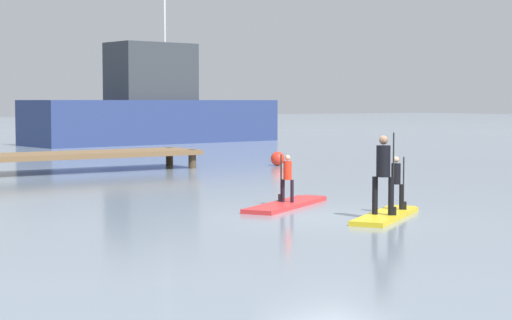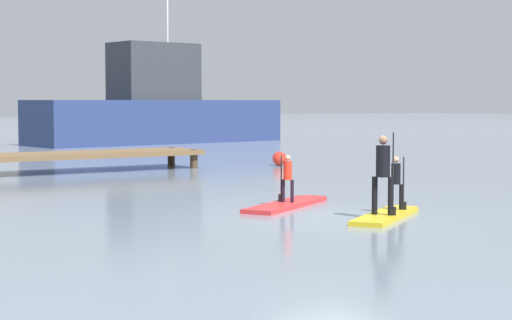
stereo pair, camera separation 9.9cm
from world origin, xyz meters
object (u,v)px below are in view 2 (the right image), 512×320
(paddler_adult, at_px, (383,169))
(mooring_buoy_near, at_px, (279,159))
(paddler_child_front, at_px, (396,180))
(fishing_boat_white_large, at_px, (157,111))
(paddleboard_near, at_px, (287,204))
(paddleboard_far, at_px, (386,216))
(paddler_child_solo, at_px, (287,176))

(paddler_adult, height_order, mooring_buoy_near, paddler_adult)
(paddler_child_front, bearing_deg, fishing_boat_white_large, 71.13)
(paddleboard_near, distance_m, paddler_adult, 3.20)
(paddleboard_near, bearing_deg, mooring_buoy_near, 55.41)
(paddler_adult, relative_size, paddler_child_front, 1.48)
(paddleboard_near, relative_size, fishing_boat_white_large, 0.21)
(paddleboard_near, bearing_deg, paddler_adult, -84.71)
(paddleboard_far, distance_m, mooring_buoy_near, 15.46)
(paddler_child_solo, height_order, fishing_boat_white_large, fishing_boat_white_large)
(paddleboard_far, height_order, mooring_buoy_near, mooring_buoy_near)
(paddler_child_front, xyz_separation_m, fishing_boat_white_large, (11.13, 32.57, 1.14))
(paddleboard_far, bearing_deg, paddler_child_solo, 100.38)
(paddler_child_front, distance_m, mooring_buoy_near, 14.84)
(paddleboard_near, height_order, paddleboard_far, same)
(paddler_child_solo, distance_m, fishing_boat_white_large, 32.52)
(paddler_adult, bearing_deg, paddleboard_near, 95.29)
(paddleboard_far, height_order, fishing_boat_white_large, fishing_boat_white_large)
(paddler_adult, bearing_deg, paddleboard_far, 33.41)
(paddler_child_solo, height_order, paddler_adult, paddler_adult)
(paddler_child_front, relative_size, fishing_boat_white_large, 0.07)
(paddler_child_solo, bearing_deg, mooring_buoy_near, 55.38)
(paddleboard_near, height_order, paddler_child_front, paddler_child_front)
(paddler_child_solo, bearing_deg, paddler_adult, -84.77)
(paddleboard_near, bearing_deg, paddleboard_far, -79.53)
(paddleboard_far, height_order, paddler_child_front, paddler_child_front)
(fishing_boat_white_large, height_order, mooring_buoy_near, fishing_boat_white_large)
(paddler_child_front, height_order, mooring_buoy_near, paddler_child_front)
(paddler_adult, xyz_separation_m, fishing_boat_white_large, (12.02, 33.12, 0.84))
(paddler_child_front, bearing_deg, paddler_adult, -148.02)
(mooring_buoy_near, bearing_deg, fishing_boat_white_large, 76.05)
(paddleboard_far, distance_m, paddler_child_front, 1.03)
(paddleboard_far, relative_size, fishing_boat_white_large, 0.19)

